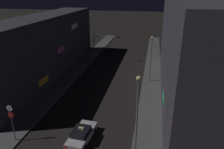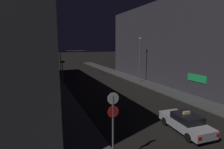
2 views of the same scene
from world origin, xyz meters
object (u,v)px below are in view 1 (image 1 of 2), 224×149
street_lamp_far_block (151,55)px  street_lamp_near_block (137,108)px  traffic_light_overhead (103,43)px  traffic_light_left_kerb (91,52)px  sign_pole_left (12,119)px  taxi (82,134)px

street_lamp_far_block → street_lamp_near_block: bearing=-92.2°
traffic_light_overhead → traffic_light_left_kerb: 3.64m
traffic_light_left_kerb → street_lamp_far_block: bearing=-28.6°
street_lamp_near_block → street_lamp_far_block: (0.69, 17.56, -0.34)m
sign_pole_left → taxi: bearing=12.2°
street_lamp_near_block → street_lamp_far_block: size_ratio=1.03×
taxi → sign_pole_left: sign_pole_left is taller
taxi → traffic_light_left_kerb: bearing=104.2°
traffic_light_left_kerb → street_lamp_far_block: street_lamp_far_block is taller
street_lamp_near_block → street_lamp_far_block: bearing=87.8°
sign_pole_left → street_lamp_near_block: 12.42m
taxi → street_lamp_far_block: (6.24, 16.71, 3.90)m
taxi → traffic_light_left_kerb: traffic_light_left_kerb is taller
traffic_light_overhead → street_lamp_far_block: size_ratio=0.74×
taxi → street_lamp_far_block: street_lamp_far_block is taller
traffic_light_left_kerb → traffic_light_overhead: bearing=52.5°
traffic_light_left_kerb → sign_pole_left: size_ratio=0.93×
taxi → traffic_light_left_kerb: 24.12m
street_lamp_near_block → street_lamp_far_block: 17.58m
sign_pole_left → street_lamp_far_block: street_lamp_far_block is taller
sign_pole_left → street_lamp_near_block: size_ratio=0.51×
sign_pole_left → street_lamp_far_block: (12.86, 18.14, 2.03)m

